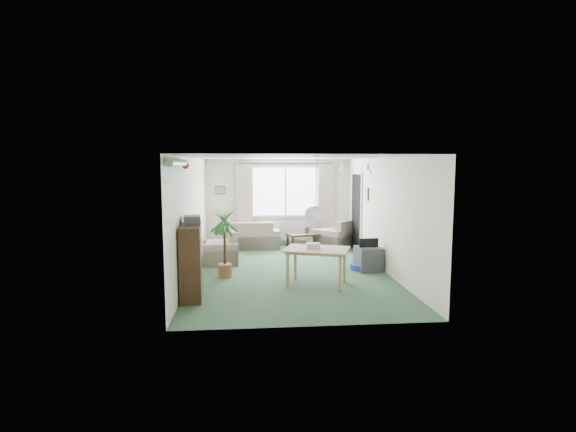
{
  "coord_description": "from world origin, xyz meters",
  "views": [
    {
      "loc": [
        -0.89,
        -9.26,
        2.27
      ],
      "look_at": [
        0.0,
        0.3,
        1.15
      ],
      "focal_mm": 28.0,
      "sensor_mm": 36.0,
      "label": 1
    }
  ],
  "objects": [
    {
      "name": "wall_picture_right",
      "position": [
        1.98,
        1.2,
        1.55
      ],
      "size": [
        0.03,
        0.24,
        0.3
      ],
      "primitive_type": "cube",
      "color": "brown"
    },
    {
      "name": "photo_frame",
      "position": [
        0.73,
        2.63,
        0.49
      ],
      "size": [
        0.12,
        0.06,
        0.16
      ],
      "primitive_type": "cube",
      "rotation": [
        0.0,
        0.0,
        0.39
      ],
      "color": "#4C3F27",
      "rests_on": "coffee_table"
    },
    {
      "name": "wall_picture_back",
      "position": [
        -1.6,
        3.23,
        1.55
      ],
      "size": [
        0.28,
        0.03,
        0.22
      ],
      "primitive_type": "cube",
      "color": "brown"
    },
    {
      "name": "ground",
      "position": [
        0.0,
        0.0,
        0.0
      ],
      "size": [
        6.5,
        6.5,
        0.0
      ],
      "primitive_type": "plane",
      "color": "#315237"
    },
    {
      "name": "sofa",
      "position": [
        -0.75,
        2.75,
        0.37
      ],
      "size": [
        1.49,
        0.81,
        0.73
      ],
      "primitive_type": "cube",
      "rotation": [
        0.0,
        0.0,
        3.17
      ],
      "color": "#BCA98E",
      "rests_on": "ground"
    },
    {
      "name": "doorway",
      "position": [
        1.99,
        2.2,
        1.0
      ],
      "size": [
        0.03,
        0.95,
        2.0
      ],
      "primitive_type": "cube",
      "color": "black"
    },
    {
      "name": "hifi_box",
      "position": [
        -1.82,
        -1.56,
        1.32
      ],
      "size": [
        0.32,
        0.38,
        0.14
      ],
      "primitive_type": "cube",
      "rotation": [
        0.0,
        0.0,
        0.11
      ],
      "color": "#3C3D42",
      "rests_on": "bookshelf"
    },
    {
      "name": "coffee_table",
      "position": [
        0.65,
        2.58,
        0.2
      ],
      "size": [
        1.0,
        0.71,
        0.41
      ],
      "primitive_type": "cube",
      "rotation": [
        0.0,
        0.0,
        0.26
      ],
      "color": "black",
      "rests_on": "ground"
    },
    {
      "name": "tv_cube",
      "position": [
        1.7,
        -0.03,
        0.25
      ],
      "size": [
        0.54,
        0.59,
        0.5
      ],
      "primitive_type": "cube",
      "rotation": [
        0.0,
        0.0,
        0.08
      ],
      "color": "#3B3A40",
      "rests_on": "ground"
    },
    {
      "name": "gift_box",
      "position": [
        0.35,
        -1.05,
        0.73
      ],
      "size": [
        0.27,
        0.21,
        0.12
      ],
      "primitive_type": "cube",
      "rotation": [
        0.0,
        0.0,
        -0.14
      ],
      "color": "silver",
      "rests_on": "dining_table"
    },
    {
      "name": "dining_table",
      "position": [
        0.41,
        -1.07,
        0.33
      ],
      "size": [
        1.25,
        1.03,
        0.67
      ],
      "primitive_type": "cube",
      "rotation": [
        0.0,
        0.0,
        -0.34
      ],
      "color": "#9A8253",
      "rests_on": "ground"
    },
    {
      "name": "curtain_rod",
      "position": [
        0.2,
        3.15,
        2.27
      ],
      "size": [
        2.6,
        0.03,
        0.03
      ],
      "primitive_type": "cube",
      "color": "black"
    },
    {
      "name": "tinsel_garland",
      "position": [
        -1.92,
        -2.3,
        2.28
      ],
      "size": [
        1.6,
        1.6,
        0.12
      ],
      "primitive_type": "cylinder",
      "color": "#196626"
    },
    {
      "name": "window",
      "position": [
        0.2,
        3.23,
        1.5
      ],
      "size": [
        1.8,
        0.03,
        1.3
      ],
      "primitive_type": "cube",
      "color": "white"
    },
    {
      "name": "bookshelf",
      "position": [
        -1.84,
        -1.66,
        0.63
      ],
      "size": [
        0.41,
        1.05,
        1.25
      ],
      "primitive_type": "cube",
      "rotation": [
        0.0,
        0.0,
        0.07
      ],
      "color": "black",
      "rests_on": "ground"
    },
    {
      "name": "houseplant",
      "position": [
        -1.33,
        -0.33,
        0.71
      ],
      "size": [
        0.63,
        0.63,
        1.43
      ],
      "primitive_type": "cylinder",
      "rotation": [
        0.0,
        0.0,
        0.04
      ],
      "color": "#226524",
      "rests_on": "ground"
    },
    {
      "name": "armchair_left",
      "position": [
        -1.5,
        0.94,
        0.37
      ],
      "size": [
        0.84,
        0.88,
        0.74
      ],
      "primitive_type": "cube",
      "rotation": [
        0.0,
        0.0,
        -1.5
      ],
      "color": "beige",
      "rests_on": "ground"
    },
    {
      "name": "pendant_lamp",
      "position": [
        0.2,
        -2.3,
        1.48
      ],
      "size": [
        0.36,
        0.36,
        0.36
      ],
      "primitive_type": "sphere",
      "color": "white"
    },
    {
      "name": "curtain_left",
      "position": [
        -0.95,
        3.13,
        1.27
      ],
      "size": [
        0.45,
        0.08,
        2.0
      ],
      "primitive_type": "cube",
      "color": "beige"
    },
    {
      "name": "curtain_right",
      "position": [
        1.35,
        3.13,
        1.27
      ],
      "size": [
        0.45,
        0.08,
        2.0
      ],
      "primitive_type": "cube",
      "color": "beige"
    },
    {
      "name": "pet_bed",
      "position": [
        1.65,
        0.06,
        0.07
      ],
      "size": [
        0.84,
        0.84,
        0.13
      ],
      "primitive_type": "cylinder",
      "rotation": [
        0.0,
        0.0,
        0.37
      ],
      "color": "navy",
      "rests_on": "ground"
    },
    {
      "name": "radiator",
      "position": [
        0.2,
        3.19,
        0.4
      ],
      "size": [
        1.2,
        0.1,
        0.55
      ],
      "primitive_type": "cube",
      "color": "white"
    },
    {
      "name": "armchair_corner",
      "position": [
        1.48,
        2.63,
        0.38
      ],
      "size": [
        1.16,
        1.16,
        0.75
      ],
      "primitive_type": "cube",
      "rotation": [
        0.0,
        0.0,
        3.91
      ],
      "color": "beige",
      "rests_on": "ground"
    },
    {
      "name": "bauble_cluster_b",
      "position": [
        1.6,
        -0.3,
        2.22
      ],
      "size": [
        0.2,
        0.2,
        0.2
      ],
      "primitive_type": "sphere",
      "color": "silver"
    },
    {
      "name": "bauble_cluster_a",
      "position": [
        1.3,
        0.9,
        2.22
      ],
      "size": [
        0.2,
        0.2,
        0.2
      ],
      "primitive_type": "sphere",
      "color": "silver"
    }
  ]
}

